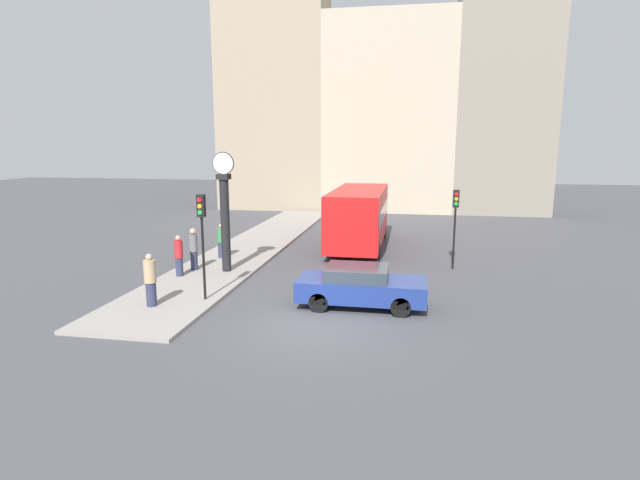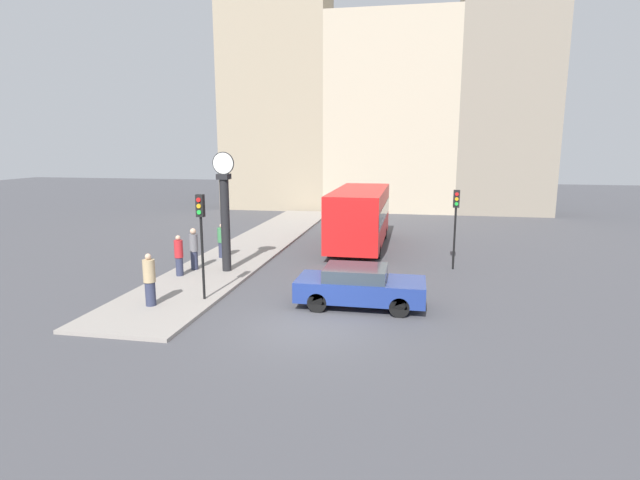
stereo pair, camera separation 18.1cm
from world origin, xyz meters
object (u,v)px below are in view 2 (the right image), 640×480
object	(u,v)px
traffic_light_near	(201,225)
traffic_light_far	(456,213)
street_clock	(225,215)
pedestrian_red_top	(179,256)
bus_distant	(360,215)
pedestrian_green_hoodie	(222,241)
sedan_car	(360,286)
pedestrian_grey_jacket	(194,249)
pedestrian_tan_coat	(150,280)

from	to	relation	value
traffic_light_near	traffic_light_far	xyz separation A→B (m)	(8.90, 6.48, -0.22)
street_clock	pedestrian_red_top	xyz separation A→B (m)	(-1.61, -1.15, -1.56)
bus_distant	pedestrian_red_top	xyz separation A→B (m)	(-6.57, -7.79, -0.80)
street_clock	pedestrian_green_hoodie	bearing A→B (deg)	115.48
sedan_car	pedestrian_grey_jacket	size ratio (longest dim) A/B	2.39
pedestrian_tan_coat	pedestrian_grey_jacket	bearing A→B (deg)	97.80
traffic_light_far	pedestrian_grey_jacket	size ratio (longest dim) A/B	1.94
traffic_light_near	pedestrian_green_hoodie	distance (m)	6.83
traffic_light_far	street_clock	size ratio (longest dim) A/B	0.70
street_clock	pedestrian_grey_jacket	bearing A→B (deg)	-177.27
pedestrian_tan_coat	pedestrian_grey_jacket	size ratio (longest dim) A/B	0.99
pedestrian_tan_coat	pedestrian_grey_jacket	distance (m)	4.92
sedan_car	bus_distant	bearing A→B (deg)	96.31
bus_distant	street_clock	xyz separation A→B (m)	(-4.97, -6.64, 0.76)
pedestrian_red_top	pedestrian_grey_jacket	distance (m)	1.09
traffic_light_near	pedestrian_grey_jacket	size ratio (longest dim) A/B	2.03
traffic_light_far	street_clock	xyz separation A→B (m)	(-9.58, -2.55, -0.01)
traffic_light_far	sedan_car	bearing A→B (deg)	-120.55
pedestrian_green_hoodie	pedestrian_grey_jacket	size ratio (longest dim) A/B	0.90
street_clock	pedestrian_grey_jacket	distance (m)	2.07
pedestrian_red_top	pedestrian_tan_coat	world-z (taller)	pedestrian_tan_coat
traffic_light_near	pedestrian_tan_coat	world-z (taller)	traffic_light_near
pedestrian_tan_coat	pedestrian_grey_jacket	world-z (taller)	pedestrian_grey_jacket
sedan_car	pedestrian_red_top	world-z (taller)	pedestrian_red_top
pedestrian_red_top	pedestrian_green_hoodie	bearing A→B (deg)	82.42
bus_distant	pedestrian_tan_coat	size ratio (longest dim) A/B	4.73
sedan_car	street_clock	size ratio (longest dim) A/B	0.86
bus_distant	sedan_car	bearing A→B (deg)	-83.69
sedan_car	traffic_light_near	world-z (taller)	traffic_light_near
traffic_light_far	pedestrian_green_hoodie	world-z (taller)	traffic_light_far
traffic_light_far	pedestrian_tan_coat	distance (m)	12.87
bus_distant	pedestrian_red_top	world-z (taller)	bus_distant
traffic_light_near	pedestrian_grey_jacket	world-z (taller)	traffic_light_near
sedan_car	pedestrian_red_top	distance (m)	8.01
street_clock	pedestrian_tan_coat	distance (m)	5.22
traffic_light_near	street_clock	distance (m)	4.00
pedestrian_grey_jacket	pedestrian_red_top	bearing A→B (deg)	-98.43
pedestrian_green_hoodie	pedestrian_tan_coat	world-z (taller)	pedestrian_tan_coat
street_clock	bus_distant	bearing A→B (deg)	53.20
traffic_light_far	pedestrian_grey_jacket	world-z (taller)	traffic_light_far
bus_distant	street_clock	size ratio (longest dim) A/B	1.68
traffic_light_far	pedestrian_tan_coat	xyz separation A→B (m)	(-10.36, -7.49, -1.52)
bus_distant	pedestrian_green_hoodie	bearing A→B (deg)	-145.12
bus_distant	pedestrian_tan_coat	xyz separation A→B (m)	(-5.75, -11.58, -0.76)
traffic_light_far	traffic_light_near	bearing A→B (deg)	-143.92
traffic_light_far	street_clock	world-z (taller)	street_clock
pedestrian_tan_coat	bus_distant	bearing A→B (deg)	63.61
street_clock	pedestrian_tan_coat	world-z (taller)	street_clock
pedestrian_red_top	pedestrian_tan_coat	size ratio (longest dim) A/B	0.95
traffic_light_far	pedestrian_green_hoodie	distance (m)	10.84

